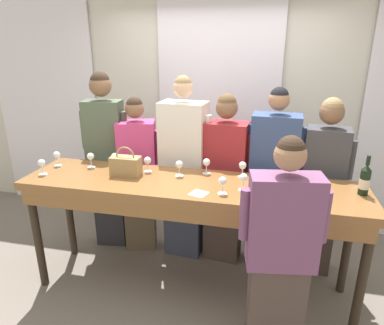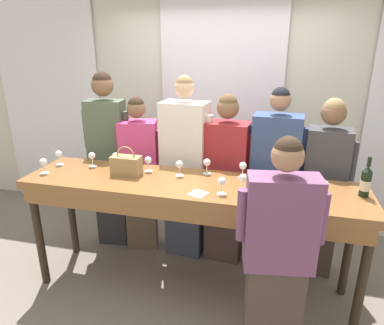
% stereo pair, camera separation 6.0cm
% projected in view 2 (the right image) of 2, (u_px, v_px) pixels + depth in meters
% --- Properties ---
extents(ground_plane, '(18.00, 18.00, 0.00)m').
position_uv_depth(ground_plane, '(190.00, 287.00, 3.15)').
color(ground_plane, '#70665B').
extents(wall_back, '(12.00, 0.06, 2.80)m').
position_uv_depth(wall_back, '(221.00, 108.00, 4.03)').
color(wall_back, beige).
rests_on(wall_back, ground_plane).
extents(curtain_panel_left, '(1.40, 0.03, 2.69)m').
position_uv_depth(curtain_panel_left, '(52.00, 105.00, 4.51)').
color(curtain_panel_left, white).
rests_on(curtain_panel_left, ground_plane).
extents(curtain_panel_center, '(1.40, 0.03, 2.69)m').
position_uv_depth(curtain_panel_center, '(220.00, 113.00, 3.99)').
color(curtain_panel_center, white).
rests_on(curtain_panel_center, ground_plane).
extents(tasting_bar, '(2.82, 0.66, 1.04)m').
position_uv_depth(tasting_bar, '(189.00, 195.00, 2.82)').
color(tasting_bar, brown).
rests_on(tasting_bar, ground_plane).
extents(wine_bottle, '(0.07, 0.07, 0.31)m').
position_uv_depth(wine_bottle, '(366.00, 182.00, 2.52)').
color(wine_bottle, black).
rests_on(wine_bottle, tasting_bar).
extents(handbag, '(0.25, 0.13, 0.26)m').
position_uv_depth(handbag, '(126.00, 165.00, 2.94)').
color(handbag, '#997A4C').
rests_on(handbag, tasting_bar).
extents(wine_glass_front_left, '(0.07, 0.07, 0.14)m').
position_uv_depth(wine_glass_front_left, '(43.00, 163.00, 2.96)').
color(wine_glass_front_left, white).
rests_on(wine_glass_front_left, tasting_bar).
extents(wine_glass_front_mid, '(0.07, 0.07, 0.14)m').
position_uv_depth(wine_glass_front_mid, '(324.00, 186.00, 2.49)').
color(wine_glass_front_mid, white).
rests_on(wine_glass_front_mid, tasting_bar).
extents(wine_glass_front_right, '(0.07, 0.07, 0.14)m').
position_uv_depth(wine_glass_front_right, '(222.00, 182.00, 2.55)').
color(wine_glass_front_right, white).
rests_on(wine_glass_front_right, tasting_bar).
extents(wine_glass_center_left, '(0.07, 0.07, 0.14)m').
position_uv_depth(wine_glass_center_left, '(243.00, 179.00, 2.61)').
color(wine_glass_center_left, white).
rests_on(wine_glass_center_left, tasting_bar).
extents(wine_glass_center_mid, '(0.07, 0.07, 0.14)m').
position_uv_depth(wine_glass_center_mid, '(148.00, 161.00, 3.01)').
color(wine_glass_center_mid, white).
rests_on(wine_glass_center_mid, tasting_bar).
extents(wine_glass_center_right, '(0.07, 0.07, 0.14)m').
position_uv_depth(wine_glass_center_right, '(116.00, 157.00, 3.12)').
color(wine_glass_center_right, white).
rests_on(wine_glass_center_right, tasting_bar).
extents(wine_glass_back_left, '(0.07, 0.07, 0.14)m').
position_uv_depth(wine_glass_back_left, '(243.00, 167.00, 2.87)').
color(wine_glass_back_left, white).
rests_on(wine_glass_back_left, tasting_bar).
extents(wine_glass_back_mid, '(0.07, 0.07, 0.14)m').
position_uv_depth(wine_glass_back_mid, '(179.00, 165.00, 2.91)').
color(wine_glass_back_mid, white).
rests_on(wine_glass_back_mid, tasting_bar).
extents(wine_glass_back_right, '(0.07, 0.07, 0.14)m').
position_uv_depth(wine_glass_back_right, '(92.00, 156.00, 3.13)').
color(wine_glass_back_right, white).
rests_on(wine_glass_back_right, tasting_bar).
extents(wine_glass_near_host, '(0.07, 0.07, 0.14)m').
position_uv_depth(wine_glass_near_host, '(59.00, 155.00, 3.18)').
color(wine_glass_near_host, white).
rests_on(wine_glass_near_host, tasting_bar).
extents(wine_glass_by_bottle, '(0.07, 0.07, 0.14)m').
position_uv_depth(wine_glass_by_bottle, '(207.00, 163.00, 2.96)').
color(wine_glass_by_bottle, white).
rests_on(wine_glass_by_bottle, tasting_bar).
extents(napkin, '(0.16, 0.16, 0.00)m').
position_uv_depth(napkin, '(198.00, 194.00, 2.59)').
color(napkin, white).
rests_on(napkin, tasting_bar).
extents(guest_olive_jacket, '(0.49, 0.26, 1.87)m').
position_uv_depth(guest_olive_jacket, '(109.00, 158.00, 3.56)').
color(guest_olive_jacket, '#28282D').
rests_on(guest_olive_jacket, ground_plane).
extents(guest_pink_top, '(0.48, 0.33, 1.64)m').
position_uv_depth(guest_pink_top, '(140.00, 175.00, 3.54)').
color(guest_pink_top, brown).
rests_on(guest_pink_top, ground_plane).
extents(guest_cream_sweater, '(0.55, 0.31, 1.85)m').
position_uv_depth(guest_cream_sweater, '(185.00, 170.00, 3.39)').
color(guest_cream_sweater, '#383D51').
rests_on(guest_cream_sweater, ground_plane).
extents(guest_striped_shirt, '(0.54, 0.31, 1.70)m').
position_uv_depth(guest_striped_shirt, '(225.00, 180.00, 3.32)').
color(guest_striped_shirt, '#473833').
rests_on(guest_striped_shirt, ground_plane).
extents(guest_navy_coat, '(0.54, 0.29, 1.77)m').
position_uv_depth(guest_navy_coat, '(273.00, 182.00, 3.21)').
color(guest_navy_coat, brown).
rests_on(guest_navy_coat, ground_plane).
extents(guest_beige_cap, '(0.48, 0.29, 1.69)m').
position_uv_depth(guest_beige_cap, '(323.00, 188.00, 3.11)').
color(guest_beige_cap, '#473833').
rests_on(guest_beige_cap, ground_plane).
extents(host_pouring, '(0.55, 0.27, 1.63)m').
position_uv_depth(host_pouring, '(278.00, 257.00, 2.17)').
color(host_pouring, '#473833').
rests_on(host_pouring, ground_plane).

